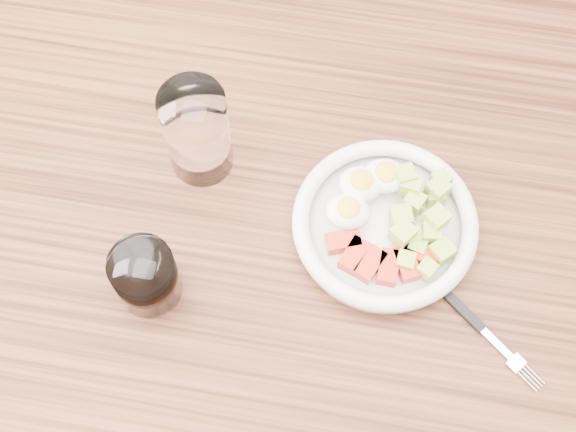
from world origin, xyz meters
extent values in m
plane|color=brown|center=(0.00, 0.00, 0.00)|extent=(4.00, 4.00, 0.00)
cube|color=brown|center=(0.00, 0.00, 0.75)|extent=(1.50, 0.90, 0.04)
cylinder|color=white|center=(0.11, 0.02, 0.78)|extent=(0.22, 0.22, 0.01)
torus|color=white|center=(0.11, 0.02, 0.79)|extent=(0.22, 0.22, 0.02)
cube|color=red|center=(0.06, -0.01, 0.79)|extent=(0.05, 0.04, 0.02)
cube|color=red|center=(0.07, -0.02, 0.79)|extent=(0.04, 0.05, 0.02)
cube|color=red|center=(0.09, -0.03, 0.79)|extent=(0.04, 0.05, 0.02)
cube|color=red|center=(0.12, -0.03, 0.79)|extent=(0.02, 0.04, 0.02)
cube|color=red|center=(0.14, -0.02, 0.79)|extent=(0.04, 0.05, 0.02)
cube|color=red|center=(0.15, -0.01, 0.79)|extent=(0.05, 0.03, 0.02)
ellipsoid|color=white|center=(0.07, 0.07, 0.80)|extent=(0.05, 0.05, 0.03)
ellipsoid|color=yellow|center=(0.07, 0.07, 0.81)|extent=(0.03, 0.03, 0.01)
ellipsoid|color=white|center=(0.10, 0.08, 0.80)|extent=(0.05, 0.05, 0.03)
ellipsoid|color=yellow|center=(0.10, 0.08, 0.81)|extent=(0.03, 0.03, 0.01)
ellipsoid|color=white|center=(0.06, 0.03, 0.80)|extent=(0.05, 0.05, 0.03)
ellipsoid|color=yellow|center=(0.06, 0.03, 0.81)|extent=(0.03, 0.03, 0.01)
cube|color=#AFBD48|center=(0.16, 0.07, 0.79)|extent=(0.03, 0.03, 0.02)
cube|color=#AFBD48|center=(0.15, 0.00, 0.79)|extent=(0.02, 0.02, 0.02)
cube|color=#AFBD48|center=(0.13, -0.02, 0.80)|extent=(0.02, 0.02, 0.02)
cube|color=#AFBD48|center=(0.16, 0.03, 0.81)|extent=(0.03, 0.03, 0.02)
cube|color=#AFBD48|center=(0.12, 0.08, 0.81)|extent=(0.03, 0.03, 0.02)
cube|color=#AFBD48|center=(0.16, 0.08, 0.81)|extent=(0.03, 0.03, 0.02)
cube|color=#AFBD48|center=(0.14, 0.05, 0.80)|extent=(0.03, 0.03, 0.02)
cube|color=#AFBD48|center=(0.14, 0.01, 0.79)|extent=(0.03, 0.03, 0.02)
cube|color=#AFBD48|center=(0.12, 0.03, 0.80)|extent=(0.03, 0.03, 0.02)
cube|color=#AFBD48|center=(0.13, 0.01, 0.81)|extent=(0.03, 0.03, 0.02)
cube|color=#AFBD48|center=(0.14, 0.05, 0.80)|extent=(0.02, 0.02, 0.02)
cube|color=#AFBD48|center=(0.16, -0.03, 0.80)|extent=(0.03, 0.03, 0.02)
cube|color=#AFBD48|center=(0.13, 0.07, 0.81)|extent=(0.03, 0.03, 0.02)
cube|color=#AFBD48|center=(0.16, 0.02, 0.80)|extent=(0.02, 0.02, 0.02)
cube|color=#AFBD48|center=(0.17, 0.00, 0.80)|extent=(0.03, 0.03, 0.02)
cube|color=#AFBD48|center=(0.16, 0.07, 0.81)|extent=(0.03, 0.03, 0.02)
cube|color=black|center=(0.20, -0.06, 0.77)|extent=(0.07, 0.06, 0.01)
cube|color=silver|center=(0.25, -0.10, 0.77)|extent=(0.04, 0.04, 0.00)
cube|color=silver|center=(0.27, -0.11, 0.77)|extent=(0.02, 0.02, 0.00)
cylinder|color=silver|center=(0.29, -0.13, 0.77)|extent=(0.02, 0.02, 0.00)
cylinder|color=silver|center=(0.29, -0.13, 0.77)|extent=(0.02, 0.02, 0.00)
cylinder|color=silver|center=(0.29, -0.13, 0.77)|extent=(0.02, 0.02, 0.00)
cylinder|color=silver|center=(0.30, -0.12, 0.77)|extent=(0.02, 0.02, 0.00)
cylinder|color=white|center=(-0.13, 0.08, 0.84)|extent=(0.08, 0.08, 0.14)
cylinder|color=white|center=(-0.16, -0.10, 0.81)|extent=(0.07, 0.07, 0.08)
cylinder|color=black|center=(-0.16, -0.10, 0.81)|extent=(0.07, 0.07, 0.07)
camera|label=1|loc=(0.06, -0.36, 1.67)|focal=50.00mm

